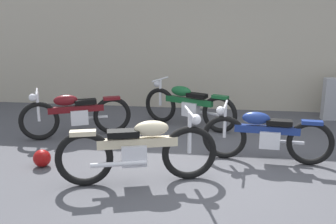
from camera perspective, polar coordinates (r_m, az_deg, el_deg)
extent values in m
plane|color=#47474C|center=(5.70, 5.62, -9.04)|extent=(40.00, 40.00, 0.00)
cube|color=#B2A893|center=(9.14, 6.79, 10.73)|extent=(18.00, 0.30, 3.29)
sphere|color=maroon|center=(6.23, -17.44, -6.27)|extent=(0.26, 0.26, 0.26)
torus|color=black|center=(7.36, -17.80, -1.23)|extent=(0.67, 0.36, 0.69)
torus|color=black|center=(7.44, -7.92, -0.48)|extent=(0.67, 0.36, 0.69)
cube|color=silver|center=(7.37, -12.47, -0.69)|extent=(0.35, 0.30, 0.27)
cube|color=#590F14|center=(7.33, -12.91, 0.43)|extent=(0.93, 0.49, 0.11)
ellipsoid|color=#590F14|center=(7.28, -14.33, 1.63)|extent=(0.46, 0.35, 0.19)
cube|color=black|center=(7.31, -11.63, 1.46)|extent=(0.42, 0.31, 0.08)
cube|color=#590F14|center=(7.36, -8.01, 1.94)|extent=(0.32, 0.23, 0.06)
cylinder|color=silver|center=(7.30, -17.96, 0.73)|extent=(0.05, 0.05, 0.52)
cylinder|color=silver|center=(7.24, -18.13, 2.73)|extent=(0.26, 0.51, 0.03)
sphere|color=silver|center=(7.26, -18.66, 1.95)|extent=(0.13, 0.13, 0.13)
cylinder|color=silver|center=(7.51, -11.08, -0.84)|extent=(0.63, 0.33, 0.06)
torus|color=black|center=(6.25, 7.99, -3.56)|extent=(0.69, 0.15, 0.68)
torus|color=black|center=(6.29, 19.52, -4.19)|extent=(0.69, 0.15, 0.68)
cube|color=silver|center=(6.23, 14.21, -3.76)|extent=(0.31, 0.21, 0.26)
cube|color=navy|center=(6.19, 13.86, -2.42)|extent=(0.96, 0.18, 0.11)
ellipsoid|color=navy|center=(6.14, 12.40, -0.84)|extent=(0.43, 0.22, 0.19)
cube|color=black|center=(6.16, 15.49, -1.43)|extent=(0.39, 0.20, 0.07)
cube|color=navy|center=(6.20, 19.77, -1.42)|extent=(0.31, 0.14, 0.06)
cylinder|color=silver|center=(6.17, 8.07, -1.30)|extent=(0.05, 0.05, 0.51)
cylinder|color=silver|center=(6.11, 8.16, 1.01)|extent=(0.08, 0.54, 0.03)
sphere|color=silver|center=(6.14, 7.43, 0.20)|extent=(0.13, 0.13, 0.13)
cylinder|color=silver|center=(6.37, 15.83, -4.08)|extent=(0.66, 0.11, 0.06)
torus|color=black|center=(5.46, 3.04, -5.80)|extent=(0.75, 0.30, 0.75)
torus|color=black|center=(5.37, -11.78, -6.50)|extent=(0.75, 0.30, 0.75)
cube|color=silver|center=(5.36, -4.86, -6.02)|extent=(0.38, 0.29, 0.29)
cube|color=beige|center=(5.31, -4.34, -4.33)|extent=(1.05, 0.40, 0.12)
ellipsoid|color=beige|center=(5.26, -2.36, -2.33)|extent=(0.49, 0.33, 0.21)
cube|color=black|center=(5.25, -6.39, -3.04)|extent=(0.45, 0.29, 0.08)
cube|color=beige|center=(5.25, -11.98, -2.94)|extent=(0.35, 0.21, 0.06)
cylinder|color=silver|center=(5.37, 3.08, -2.97)|extent=(0.06, 0.06, 0.57)
cylinder|color=silver|center=(5.29, 3.13, -0.04)|extent=(0.20, 0.59, 0.04)
sphere|color=silver|center=(5.33, 3.98, -1.08)|extent=(0.14, 0.14, 0.14)
cylinder|color=silver|center=(5.26, -7.00, -7.34)|extent=(0.71, 0.26, 0.06)
torus|color=black|center=(8.08, -1.08, 0.97)|extent=(0.68, 0.37, 0.70)
torus|color=black|center=(7.48, 7.32, -0.32)|extent=(0.68, 0.37, 0.70)
cube|color=silver|center=(7.73, 3.27, 0.44)|extent=(0.36, 0.30, 0.27)
cube|color=#145128|center=(7.72, 2.97, 1.59)|extent=(0.94, 0.50, 0.12)
ellipsoid|color=#145128|center=(7.76, 1.87, 3.00)|extent=(0.47, 0.35, 0.19)
cube|color=black|center=(7.61, 4.13, 2.35)|extent=(0.42, 0.32, 0.08)
cube|color=#145128|center=(7.40, 7.40, 2.12)|extent=(0.33, 0.23, 0.06)
cylinder|color=silver|center=(8.02, -1.09, 2.80)|extent=(0.05, 0.05, 0.53)
cylinder|color=silver|center=(7.97, -1.10, 4.66)|extent=(0.26, 0.52, 0.03)
sphere|color=silver|center=(8.03, -1.56, 4.04)|extent=(0.13, 0.13, 0.13)
cylinder|color=silver|center=(7.76, 4.92, -0.05)|extent=(0.64, 0.33, 0.06)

